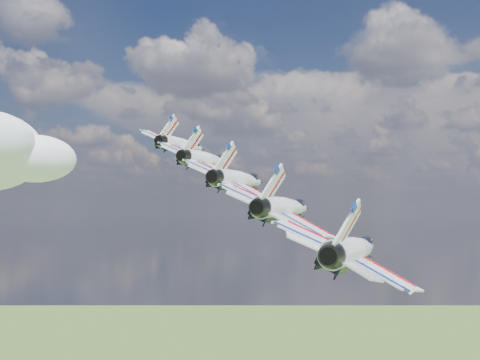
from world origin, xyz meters
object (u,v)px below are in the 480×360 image
at_px(jet_2, 240,180).
at_px(jet_4, 354,250).
at_px(jet_0, 183,145).
at_px(jet_3, 285,208).
at_px(jet_1, 208,160).

distance_m(jet_2, jet_4, 24.70).
xyz_separation_m(jet_0, jet_2, (17.01, -16.92, -5.86)).
height_order(jet_3, jet_4, jet_3).
height_order(jet_0, jet_4, jet_0).
distance_m(jet_1, jet_3, 24.70).
bearing_deg(jet_1, jet_3, -49.46).
bearing_deg(jet_1, jet_4, -49.46).
relative_size(jet_2, jet_4, 1.00).
height_order(jet_2, jet_3, jet_2).
distance_m(jet_0, jet_4, 49.40).
xyz_separation_m(jet_0, jet_4, (34.02, -33.84, -11.73)).
relative_size(jet_0, jet_3, 1.00).
relative_size(jet_1, jet_2, 1.00).
relative_size(jet_1, jet_4, 1.00).
distance_m(jet_0, jet_2, 24.70).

